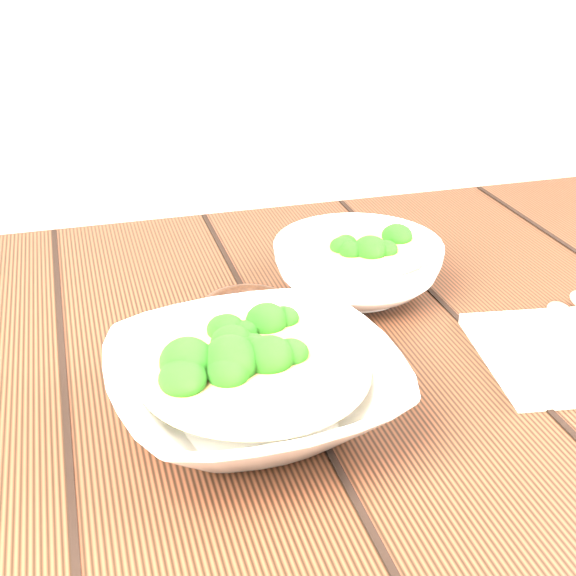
{
  "coord_description": "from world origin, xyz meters",
  "views": [
    {
      "loc": [
        -0.19,
        -0.63,
        1.15
      ],
      "look_at": [
        0.0,
        0.05,
        0.8
      ],
      "focal_mm": 50.0,
      "sensor_mm": 36.0,
      "label": 1
    }
  ],
  "objects_px": {
    "soup_bowl_back": "(357,266)",
    "trivet": "(247,313)",
    "table": "(300,457)",
    "soup_bowl_front": "(255,385)"
  },
  "relations": [
    {
      "from": "soup_bowl_front",
      "to": "soup_bowl_back",
      "type": "bearing_deg",
      "value": 50.44
    },
    {
      "from": "soup_bowl_back",
      "to": "trivet",
      "type": "distance_m",
      "value": 0.14
    },
    {
      "from": "soup_bowl_front",
      "to": "trivet",
      "type": "bearing_deg",
      "value": 78.96
    },
    {
      "from": "table",
      "to": "soup_bowl_front",
      "type": "distance_m",
      "value": 0.19
    },
    {
      "from": "table",
      "to": "soup_bowl_back",
      "type": "height_order",
      "value": "soup_bowl_back"
    },
    {
      "from": "table",
      "to": "soup_bowl_front",
      "type": "bearing_deg",
      "value": -128.34
    },
    {
      "from": "trivet",
      "to": "soup_bowl_front",
      "type": "bearing_deg",
      "value": -101.04
    },
    {
      "from": "table",
      "to": "trivet",
      "type": "relative_size",
      "value": 11.6
    },
    {
      "from": "table",
      "to": "trivet",
      "type": "distance_m",
      "value": 0.16
    },
    {
      "from": "table",
      "to": "trivet",
      "type": "bearing_deg",
      "value": 113.29
    }
  ]
}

